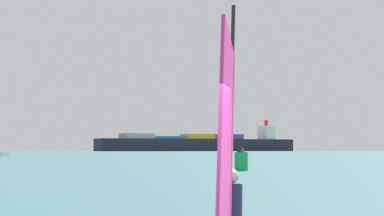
{
  "coord_description": "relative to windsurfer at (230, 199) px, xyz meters",
  "views": [
    {
      "loc": [
        0.34,
        -10.3,
        1.64
      ],
      "look_at": [
        -3.13,
        11.34,
        2.76
      ],
      "focal_mm": 75.99,
      "sensor_mm": 36.0,
      "label": 1
    }
  ],
  "objects": [
    {
      "name": "cargo_ship",
      "position": [
        -125.1,
        820.11,
        7.18
      ],
      "size": [
        193.13,
        145.08,
        33.41
      ],
      "rotation": [
        0.0,
        0.0,
        3.75
      ],
      "color": "black",
      "rests_on": "ground_plane"
    },
    {
      "name": "distant_headland",
      "position": [
        -132.1,
        1598.12,
        10.07
      ],
      "size": [
        783.86,
        403.16,
        22.01
      ],
      "primitive_type": "cube",
      "rotation": [
        0.0,
        0.0,
        -0.09
      ],
      "color": "#756B56",
      "rests_on": "ground_plane"
    },
    {
      "name": "windsurfer",
      "position": [
        0.0,
        0.0,
        0.0
      ],
      "size": [
        0.76,
        3.46,
        3.94
      ],
      "rotation": [
        0.0,
        0.0,
        1.59
      ],
      "color": "orange",
      "rests_on": "ground_plane"
    },
    {
      "name": "channel_buoy",
      "position": [
        -4.8,
        50.43,
        -0.08
      ],
      "size": [
        1.05,
        1.05,
        1.93
      ],
      "color": "#19994C",
      "rests_on": "ground_plane"
    }
  ]
}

